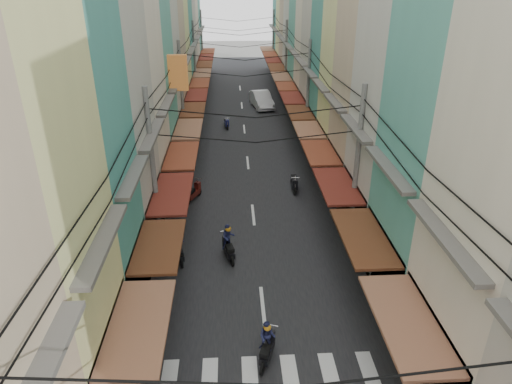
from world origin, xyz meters
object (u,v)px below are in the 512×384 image
object	(u,v)px
bicycle	(409,257)
traffic_sign	(373,247)
market_umbrella	(457,338)
white_car	(261,107)

from	to	relation	value
bicycle	traffic_sign	distance (m)	4.13
bicycle	market_umbrella	bearing A→B (deg)	-175.59
market_umbrella	traffic_sign	bearing A→B (deg)	101.44
white_car	market_umbrella	distance (m)	36.03
bicycle	market_umbrella	world-z (taller)	market_umbrella
bicycle	market_umbrella	xyz separation A→B (m)	(-1.61, -7.76, 2.18)
white_car	market_umbrella	bearing A→B (deg)	-92.61
white_car	bicycle	world-z (taller)	white_car
market_umbrella	traffic_sign	distance (m)	5.60
traffic_sign	white_car	bearing A→B (deg)	95.20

